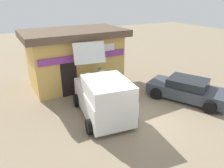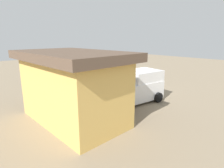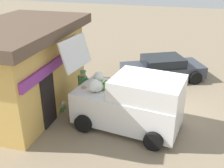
{
  "view_description": "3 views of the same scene",
  "coord_description": "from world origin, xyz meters",
  "px_view_note": "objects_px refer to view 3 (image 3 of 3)",
  "views": [
    {
      "loc": [
        -5.03,
        -6.99,
        5.37
      ],
      "look_at": [
        -0.19,
        2.22,
        1.02
      ],
      "focal_mm": 33.82,
      "sensor_mm": 36.0,
      "label": 1
    },
    {
      "loc": [
        -8.91,
        10.12,
        4.11
      ],
      "look_at": [
        0.23,
        1.76,
        1.03
      ],
      "focal_mm": 29.67,
      "sensor_mm": 36.0,
      "label": 2
    },
    {
      "loc": [
        -9.62,
        -0.76,
        5.57
      ],
      "look_at": [
        0.42,
        2.3,
        0.84
      ],
      "focal_mm": 42.93,
      "sensor_mm": 36.0,
      "label": 3
    }
  ],
  "objects_px": {
    "unloaded_banana_pile": "(57,104)",
    "paint_bucket": "(96,89)",
    "delivery_van": "(131,102)",
    "customer_bending": "(79,103)",
    "vendor_standing": "(84,87)",
    "storefront_bar": "(23,66)",
    "parked_sedan": "(162,68)"
  },
  "relations": [
    {
      "from": "customer_bending",
      "to": "vendor_standing",
      "type": "bearing_deg",
      "value": 14.95
    },
    {
      "from": "parked_sedan",
      "to": "delivery_van",
      "type": "bearing_deg",
      "value": 173.61
    },
    {
      "from": "paint_bucket",
      "to": "storefront_bar",
      "type": "bearing_deg",
      "value": 133.06
    },
    {
      "from": "customer_bending",
      "to": "delivery_van",
      "type": "bearing_deg",
      "value": -80.36
    },
    {
      "from": "customer_bending",
      "to": "unloaded_banana_pile",
      "type": "xyz_separation_m",
      "value": [
        0.71,
        1.37,
        -0.66
      ]
    },
    {
      "from": "delivery_van",
      "to": "vendor_standing",
      "type": "height_order",
      "value": "delivery_van"
    },
    {
      "from": "storefront_bar",
      "to": "unloaded_banana_pile",
      "type": "relative_size",
      "value": 6.78
    },
    {
      "from": "delivery_van",
      "to": "customer_bending",
      "type": "relative_size",
      "value": 3.08
    },
    {
      "from": "parked_sedan",
      "to": "unloaded_banana_pile",
      "type": "distance_m",
      "value": 5.89
    },
    {
      "from": "unloaded_banana_pile",
      "to": "paint_bucket",
      "type": "relative_size",
      "value": 2.78
    },
    {
      "from": "paint_bucket",
      "to": "unloaded_banana_pile",
      "type": "bearing_deg",
      "value": 152.2
    },
    {
      "from": "storefront_bar",
      "to": "customer_bending",
      "type": "bearing_deg",
      "value": -101.36
    },
    {
      "from": "storefront_bar",
      "to": "paint_bucket",
      "type": "relative_size",
      "value": 18.85
    },
    {
      "from": "parked_sedan",
      "to": "paint_bucket",
      "type": "distance_m",
      "value": 3.8
    },
    {
      "from": "delivery_van",
      "to": "vendor_standing",
      "type": "bearing_deg",
      "value": 68.86
    },
    {
      "from": "vendor_standing",
      "to": "customer_bending",
      "type": "xyz_separation_m",
      "value": [
        -1.17,
        -0.31,
        -0.08
      ]
    },
    {
      "from": "parked_sedan",
      "to": "customer_bending",
      "type": "distance_m",
      "value": 5.75
    },
    {
      "from": "delivery_van",
      "to": "customer_bending",
      "type": "distance_m",
      "value": 1.91
    },
    {
      "from": "unloaded_banana_pile",
      "to": "paint_bucket",
      "type": "xyz_separation_m",
      "value": [
        1.93,
        -1.02,
        -0.04
      ]
    },
    {
      "from": "storefront_bar",
      "to": "vendor_standing",
      "type": "relative_size",
      "value": 3.78
    },
    {
      "from": "storefront_bar",
      "to": "parked_sedan",
      "type": "bearing_deg",
      "value": -47.14
    },
    {
      "from": "storefront_bar",
      "to": "parked_sedan",
      "type": "relative_size",
      "value": 1.38
    },
    {
      "from": "customer_bending",
      "to": "paint_bucket",
      "type": "height_order",
      "value": "customer_bending"
    },
    {
      "from": "delivery_van",
      "to": "paint_bucket",
      "type": "height_order",
      "value": "delivery_van"
    },
    {
      "from": "unloaded_banana_pile",
      "to": "storefront_bar",
      "type": "bearing_deg",
      "value": 98.44
    },
    {
      "from": "storefront_bar",
      "to": "customer_bending",
      "type": "xyz_separation_m",
      "value": [
        -0.53,
        -2.61,
        -0.96
      ]
    },
    {
      "from": "storefront_bar",
      "to": "vendor_standing",
      "type": "bearing_deg",
      "value": -74.42
    },
    {
      "from": "vendor_standing",
      "to": "unloaded_banana_pile",
      "type": "bearing_deg",
      "value": 113.4
    },
    {
      "from": "delivery_van",
      "to": "customer_bending",
      "type": "bearing_deg",
      "value": 99.64
    },
    {
      "from": "delivery_van",
      "to": "customer_bending",
      "type": "xyz_separation_m",
      "value": [
        -0.32,
        1.88,
        -0.15
      ]
    },
    {
      "from": "delivery_van",
      "to": "paint_bucket",
      "type": "xyz_separation_m",
      "value": [
        2.32,
        2.23,
        -0.85
      ]
    },
    {
      "from": "vendor_standing",
      "to": "customer_bending",
      "type": "bearing_deg",
      "value": -165.05
    }
  ]
}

